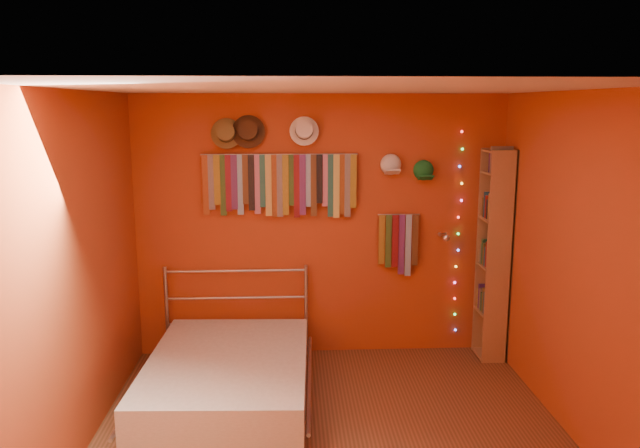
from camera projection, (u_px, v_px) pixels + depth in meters
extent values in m
plane|color=brown|center=(333.00, 445.00, 4.47)|extent=(3.50, 3.50, 0.00)
cube|color=#A6341A|center=(321.00, 227.00, 5.95)|extent=(3.50, 0.02, 2.50)
cube|color=#A6341A|center=(586.00, 273.00, 4.32)|extent=(0.02, 3.50, 2.50)
cube|color=#A6341A|center=(72.00, 280.00, 4.15)|extent=(0.02, 3.50, 2.50)
cube|color=white|center=(335.00, 88.00, 3.99)|extent=(3.50, 3.50, 0.02)
cylinder|color=#ABABB0|center=(280.00, 154.00, 5.75)|extent=(1.45, 0.01, 0.01)
cube|color=maroon|center=(206.00, 185.00, 5.76)|extent=(0.06, 0.01, 0.56)
cube|color=navy|center=(211.00, 182.00, 5.75)|extent=(0.06, 0.01, 0.51)
cube|color=olive|center=(217.00, 180.00, 5.74)|extent=(0.06, 0.01, 0.46)
cube|color=#274E1F|center=(223.00, 185.00, 5.77)|extent=(0.06, 0.01, 0.57)
cube|color=maroon|center=(229.00, 183.00, 5.76)|extent=(0.06, 0.01, 0.53)
cube|color=#39175D|center=(234.00, 182.00, 5.75)|extent=(0.06, 0.01, 0.51)
cube|color=#7CB2DD|center=(240.00, 185.00, 5.77)|extent=(0.06, 0.01, 0.56)
cube|color=#4B2F19|center=(246.00, 180.00, 5.76)|extent=(0.06, 0.01, 0.46)
cube|color=black|center=(251.00, 183.00, 5.76)|extent=(0.06, 0.01, 0.52)
cube|color=#BB5D92|center=(257.00, 185.00, 5.78)|extent=(0.06, 0.01, 0.55)
cube|color=#195A50|center=(263.00, 181.00, 5.77)|extent=(0.06, 0.01, 0.49)
cube|color=#AF9346|center=(269.00, 186.00, 5.78)|extent=(0.06, 0.01, 0.57)
cube|color=maroon|center=(274.00, 186.00, 5.79)|extent=(0.06, 0.01, 0.59)
cube|color=#121551|center=(280.00, 186.00, 5.79)|extent=(0.06, 0.01, 0.58)
cube|color=olive|center=(286.00, 185.00, 5.78)|extent=(0.06, 0.01, 0.56)
cube|color=#23471C|center=(291.00, 180.00, 5.79)|extent=(0.06, 0.01, 0.48)
cube|color=maroon|center=(297.00, 186.00, 5.80)|extent=(0.06, 0.01, 0.59)
cube|color=#4C1860|center=(303.00, 185.00, 5.79)|extent=(0.06, 0.01, 0.56)
cube|color=#759CD1|center=(308.00, 181.00, 5.80)|extent=(0.06, 0.01, 0.49)
cube|color=#4F321A|center=(314.00, 186.00, 5.80)|extent=(0.06, 0.01, 0.58)
cube|color=black|center=(320.00, 179.00, 5.79)|extent=(0.06, 0.01, 0.46)
cube|color=#C36192|center=(325.00, 181.00, 5.80)|extent=(0.06, 0.01, 0.49)
cube|color=#17524A|center=(331.00, 186.00, 5.81)|extent=(0.06, 0.01, 0.59)
cube|color=#C6CB51|center=(336.00, 186.00, 5.81)|extent=(0.06, 0.01, 0.60)
cube|color=brown|center=(342.00, 185.00, 5.82)|extent=(0.06, 0.01, 0.57)
cube|color=navy|center=(348.00, 186.00, 5.82)|extent=(0.06, 0.01, 0.59)
cube|color=olive|center=(353.00, 181.00, 5.81)|extent=(0.06, 0.01, 0.50)
cylinder|color=#ABABB0|center=(399.00, 215.00, 5.91)|extent=(0.40, 0.01, 0.01)
cube|color=brown|center=(382.00, 240.00, 5.94)|extent=(0.06, 0.01, 0.48)
cube|color=#305421|center=(388.00, 241.00, 5.94)|extent=(0.06, 0.01, 0.51)
cube|color=#600E13|center=(395.00, 241.00, 5.94)|extent=(0.06, 0.01, 0.51)
cube|color=#4F1B6C|center=(402.00, 245.00, 5.96)|extent=(0.06, 0.01, 0.58)
cube|color=#79A8D8|center=(408.00, 246.00, 5.96)|extent=(0.06, 0.01, 0.60)
cube|color=#462B17|center=(415.00, 240.00, 5.94)|extent=(0.06, 0.01, 0.49)
cylinder|color=brown|center=(226.00, 134.00, 5.68)|extent=(0.28, 0.07, 0.28)
cylinder|color=brown|center=(226.00, 133.00, 5.63)|extent=(0.17, 0.14, 0.18)
cylinder|color=#332314|center=(226.00, 133.00, 5.65)|extent=(0.17, 0.06, 0.17)
cylinder|color=#402817|center=(248.00, 132.00, 5.68)|extent=(0.31, 0.08, 0.30)
cylinder|color=#402817|center=(248.00, 131.00, 5.63)|extent=(0.18, 0.15, 0.20)
cylinder|color=black|center=(248.00, 131.00, 5.66)|extent=(0.19, 0.06, 0.19)
cylinder|color=white|center=(304.00, 131.00, 5.71)|extent=(0.27, 0.07, 0.27)
cylinder|color=white|center=(304.00, 130.00, 5.66)|extent=(0.16, 0.13, 0.18)
cylinder|color=black|center=(304.00, 131.00, 5.69)|extent=(0.16, 0.05, 0.16)
ellipsoid|color=white|center=(391.00, 164.00, 5.82)|extent=(0.19, 0.14, 0.19)
cube|color=white|center=(393.00, 172.00, 5.71)|extent=(0.14, 0.10, 0.06)
ellipsoid|color=#1B7A32|center=(423.00, 170.00, 5.84)|extent=(0.19, 0.14, 0.19)
cube|color=#1B7A32|center=(426.00, 178.00, 5.74)|extent=(0.13, 0.10, 0.05)
sphere|color=#FF3333|center=(462.00, 132.00, 5.80)|extent=(0.02, 0.02, 0.02)
sphere|color=#33FF4C|center=(462.00, 149.00, 5.83)|extent=(0.02, 0.02, 0.02)
sphere|color=#4C66FF|center=(460.00, 166.00, 5.86)|extent=(0.02, 0.02, 0.02)
sphere|color=yellow|center=(462.00, 184.00, 5.89)|extent=(0.02, 0.02, 0.02)
sphere|color=#FF4CCC|center=(461.00, 200.00, 5.93)|extent=(0.02, 0.02, 0.02)
sphere|color=#FF3333|center=(458.00, 217.00, 5.95)|extent=(0.02, 0.02, 0.02)
sphere|color=#33FF4C|center=(458.00, 234.00, 5.99)|extent=(0.02, 0.02, 0.02)
sphere|color=#4C66FF|center=(458.00, 250.00, 6.02)|extent=(0.02, 0.02, 0.02)
sphere|color=yellow|center=(456.00, 267.00, 6.05)|extent=(0.02, 0.02, 0.02)
sphere|color=#FF4CCC|center=(455.00, 283.00, 6.08)|extent=(0.02, 0.02, 0.02)
sphere|color=#FF3333|center=(455.00, 299.00, 6.11)|extent=(0.02, 0.02, 0.02)
sphere|color=#33FF4C|center=(455.00, 314.00, 6.14)|extent=(0.02, 0.02, 0.02)
sphere|color=#4C66FF|center=(455.00, 330.00, 6.17)|extent=(0.02, 0.02, 0.02)
cylinder|color=#ABABB0|center=(440.00, 234.00, 6.00)|extent=(0.04, 0.03, 0.04)
cylinder|color=#ABABB0|center=(443.00, 234.00, 5.88)|extent=(0.01, 0.25, 0.08)
sphere|color=white|center=(446.00, 238.00, 5.75)|extent=(0.07, 0.07, 0.07)
cube|color=#9C7046|center=(499.00, 260.00, 5.70)|extent=(0.24, 0.02, 2.00)
cube|color=#9C7046|center=(488.00, 252.00, 6.01)|extent=(0.24, 0.02, 2.00)
cube|color=#9C7046|center=(506.00, 256.00, 5.86)|extent=(0.02, 0.34, 2.00)
cube|color=#9C7046|center=(488.00, 354.00, 6.04)|extent=(0.24, 0.32, 0.02)
cube|color=#9C7046|center=(491.00, 312.00, 5.96)|extent=(0.24, 0.32, 0.02)
cube|color=#9C7046|center=(493.00, 266.00, 5.88)|extent=(0.24, 0.32, 0.02)
cube|color=#9C7046|center=(496.00, 219.00, 5.79)|extent=(0.24, 0.32, 0.02)
cube|color=#9C7046|center=(498.00, 173.00, 5.71)|extent=(0.24, 0.32, 0.02)
cube|color=#9C7046|center=(499.00, 151.00, 5.67)|extent=(0.24, 0.32, 0.02)
cylinder|color=#ABABB0|center=(167.00, 313.00, 5.93)|extent=(0.03, 0.03, 0.90)
cylinder|color=#ABABB0|center=(306.00, 310.00, 5.99)|extent=(0.03, 0.03, 0.90)
cylinder|color=#ABABB0|center=(237.00, 323.00, 5.98)|extent=(1.33, 0.02, 0.02)
cylinder|color=#ABABB0|center=(237.00, 298.00, 5.93)|extent=(1.33, 0.02, 0.02)
cylinder|color=#ABABB0|center=(236.00, 271.00, 5.88)|extent=(1.33, 0.02, 0.02)
cube|color=#BBB4A8|center=(228.00, 378.00, 5.07)|extent=(1.34, 1.85, 0.36)
cylinder|color=#ABABB0|center=(146.00, 382.00, 5.04)|extent=(0.10, 1.80, 0.03)
cylinder|color=#ABABB0|center=(309.00, 378.00, 5.11)|extent=(0.10, 1.80, 0.03)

